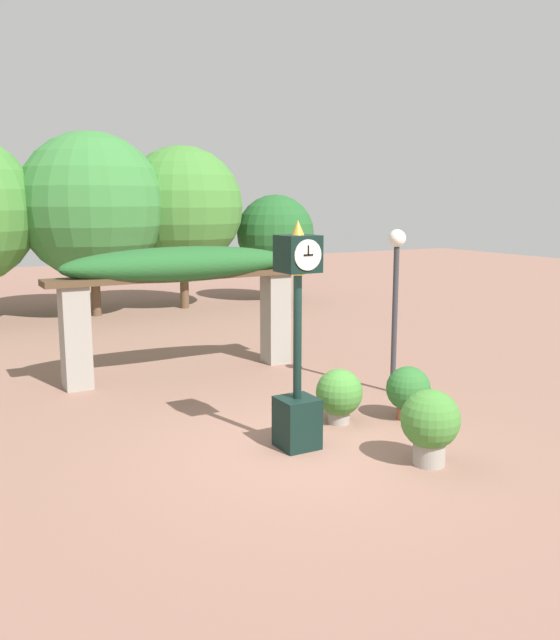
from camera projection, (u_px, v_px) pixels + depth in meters
ground_plane at (308, 449)px, 9.63m from camera, size 60.00×60.00×0.00m
pedestal_clock at (297, 355)px, 9.49m from camera, size 0.54×0.55×3.24m
pergola at (182, 277)px, 13.44m from camera, size 5.35×1.10×2.60m
potted_plant_near_left at (430, 423)px, 8.99m from camera, size 0.80×0.80×1.03m
potted_plant_near_right at (339, 394)px, 10.69m from camera, size 0.74×0.74×0.88m
potted_plant_far_left at (408, 390)px, 10.89m from camera, size 0.72×0.72×0.87m
lamp_post at (396, 276)px, 12.14m from camera, size 0.32×0.32×2.99m
tree_line at (66, 212)px, 20.05m from camera, size 15.74×4.89×5.51m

